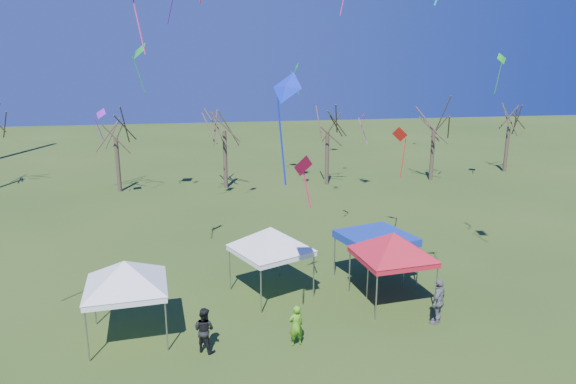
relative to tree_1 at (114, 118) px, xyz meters
name	(u,v)px	position (x,y,z in m)	size (l,w,h in m)	color
ground	(329,339)	(10.77, -24.65, -5.79)	(140.00, 140.00, 0.00)	#2B4817
tree_1	(114,118)	(0.00, 0.00, 0.00)	(3.42, 3.42, 7.54)	#3D2D21
tree_2	(224,110)	(8.40, -0.27, 0.50)	(3.71, 3.71, 8.18)	#3D2D21
tree_3	(328,112)	(16.80, -0.60, 0.29)	(3.59, 3.59, 7.91)	#3D2D21
tree_4	(435,110)	(26.12, -0.65, 0.27)	(3.58, 3.58, 7.89)	#3D2D21
tree_5	(511,110)	(34.49, 1.42, -0.06)	(3.39, 3.39, 7.46)	#3D2D21
tent_white_west	(125,266)	(3.41, -23.13, -2.92)	(4.01, 4.01, 3.55)	gray
tent_white_mid	(271,232)	(9.20, -20.36, -2.88)	(3.82, 3.82, 3.61)	gray
tent_red	(393,237)	(14.17, -22.04, -2.87)	(4.08, 4.08, 3.62)	gray
tent_blue	(376,238)	(14.19, -19.92, -3.65)	(3.66, 3.66, 2.33)	gray
person_grey	(438,301)	(15.29, -24.20, -4.85)	(1.11, 0.46, 1.89)	slate
person_dark	(204,330)	(6.17, -24.59, -4.96)	(0.81, 0.63, 1.67)	black
person_green	(296,325)	(9.47, -24.78, -5.01)	(0.57, 0.38, 1.57)	#56A81A
kite_2	(139,51)	(2.61, -4.09, 4.97)	(1.54, 1.73, 3.50)	#169227
kite_13	(101,114)	(-0.33, -3.61, 0.71)	(1.12, 1.08, 2.32)	purple
kite_1	(303,166)	(10.41, -21.27, 0.18)	(1.10, 0.89, 2.29)	#E11541
kite_19	(296,68)	(13.22, -5.27, 3.78)	(0.61, 0.87, 2.33)	#169320
kite_22	(363,117)	(18.86, -3.36, 0.09)	(0.93, 0.99, 2.61)	#F035BA
kite_12	(502,59)	(29.55, -4.20, 4.42)	(1.15, 0.90, 3.16)	#1EA619
kite_5	(286,89)	(8.86, -26.23, 3.53)	(1.23, 1.27, 3.51)	#142BD6
kite_17	(400,135)	(17.30, -14.62, 0.32)	(0.91, 0.90, 2.84)	red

